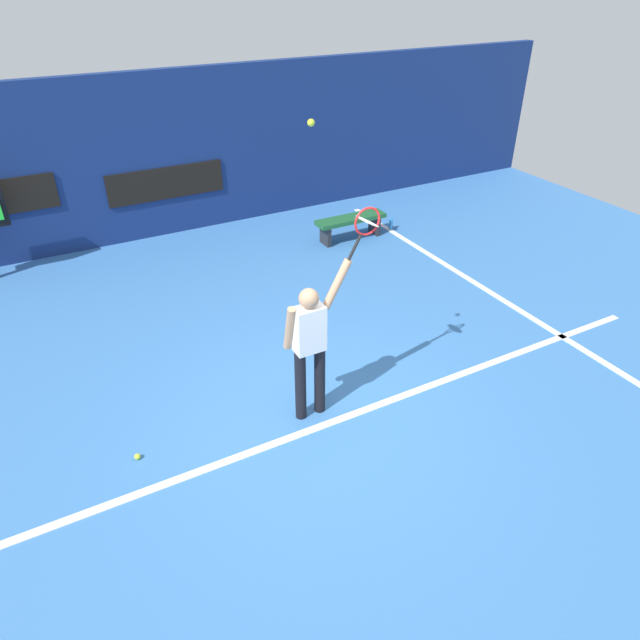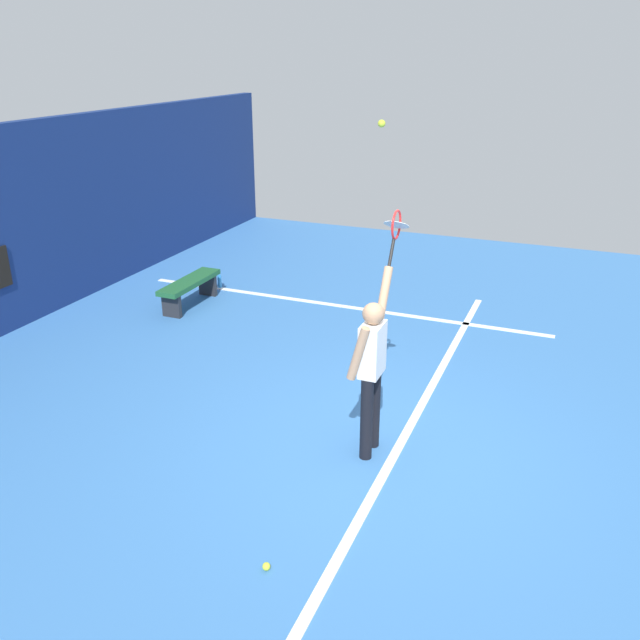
# 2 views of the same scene
# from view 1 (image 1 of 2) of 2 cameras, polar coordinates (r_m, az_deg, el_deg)

# --- Properties ---
(ground_plane) EXTENTS (18.00, 18.00, 0.00)m
(ground_plane) POSITION_cam_1_polar(r_m,az_deg,el_deg) (6.97, 0.10, -9.39)
(ground_plane) COLOR #3870B2
(back_wall) EXTENTS (18.00, 0.20, 3.00)m
(back_wall) POSITION_cam_1_polar(r_m,az_deg,el_deg) (11.55, -15.41, 15.31)
(back_wall) COLOR navy
(back_wall) RESTS_ON ground_plane
(sponsor_banner_center) EXTENTS (2.20, 0.03, 0.60)m
(sponsor_banner_center) POSITION_cam_1_polar(r_m,az_deg,el_deg) (11.58, -14.91, 12.90)
(sponsor_banner_center) COLOR black
(court_baseline) EXTENTS (10.00, 0.10, 0.01)m
(court_baseline) POSITION_cam_1_polar(r_m,az_deg,el_deg) (6.85, 0.80, -10.19)
(court_baseline) COLOR white
(court_baseline) RESTS_ON ground_plane
(court_sideline) EXTENTS (0.10, 7.00, 0.01)m
(court_sideline) POSITION_cam_1_polar(r_m,az_deg,el_deg) (10.25, 13.88, 4.32)
(court_sideline) COLOR white
(court_sideline) RESTS_ON ground_plane
(tennis_player) EXTENTS (0.76, 0.31, 1.94)m
(tennis_player) POSITION_cam_1_polar(r_m,az_deg,el_deg) (6.39, -1.00, -2.27)
(tennis_player) COLOR black
(tennis_player) RESTS_ON ground_plane
(tennis_racket) EXTENTS (0.44, 0.27, 0.61)m
(tennis_racket) POSITION_cam_1_polar(r_m,az_deg,el_deg) (6.08, 4.55, 9.38)
(tennis_racket) COLOR black
(tennis_ball) EXTENTS (0.07, 0.07, 0.07)m
(tennis_ball) POSITION_cam_1_polar(r_m,az_deg,el_deg) (5.43, -0.89, 18.88)
(tennis_ball) COLOR #CCE033
(court_bench) EXTENTS (1.40, 0.36, 0.45)m
(court_bench) POSITION_cam_1_polar(r_m,az_deg,el_deg) (11.22, 3.04, 9.59)
(court_bench) COLOR #1E592D
(court_bench) RESTS_ON ground_plane
(water_bottle) EXTENTS (0.07, 0.07, 0.24)m
(water_bottle) POSITION_cam_1_polar(r_m,az_deg,el_deg) (11.79, 7.02, 9.39)
(water_bottle) COLOR #338CD8
(water_bottle) RESTS_ON ground_plane
(spare_ball) EXTENTS (0.07, 0.07, 0.07)m
(spare_ball) POSITION_cam_1_polar(r_m,az_deg,el_deg) (6.73, -17.57, -12.72)
(spare_ball) COLOR #CCE033
(spare_ball) RESTS_ON ground_plane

